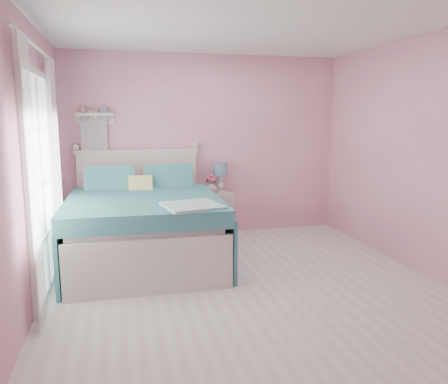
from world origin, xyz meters
name	(u,v)px	position (x,y,z in m)	size (l,w,h in m)	color
floor	(249,288)	(0.00, 0.00, 0.00)	(4.50, 4.50, 0.00)	beige
room_shell	(251,131)	(0.00, 0.00, 1.58)	(4.50, 4.50, 4.50)	pink
bed	(143,226)	(-0.98, 1.15, 0.42)	(1.75, 2.20, 1.27)	silver
nightstand	(216,214)	(0.10, 2.01, 0.32)	(0.45, 0.44, 0.65)	silver
table_lamp	(220,172)	(0.18, 2.08, 0.94)	(0.21, 0.21, 0.42)	white
vase	(211,187)	(0.03, 2.00, 0.73)	(0.17, 0.17, 0.17)	silver
teacup	(213,191)	(0.03, 1.88, 0.68)	(0.10, 0.10, 0.08)	pink
roses	(211,178)	(0.03, 1.99, 0.86)	(0.14, 0.11, 0.12)	#E04C7B
wall_shelf	(94,116)	(-1.53, 2.19, 1.73)	(0.50, 0.15, 0.25)	silver
hanging_dress	(94,140)	(-1.55, 2.18, 1.40)	(0.34, 0.03, 0.72)	white
french_door	(41,185)	(-1.97, 0.40, 1.07)	(0.04, 1.32, 2.16)	silver
curtain_near	(31,185)	(-1.92, -0.34, 1.18)	(0.04, 0.40, 2.32)	white
curtain_far	(56,165)	(-1.92, 1.14, 1.18)	(0.04, 0.40, 2.32)	white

